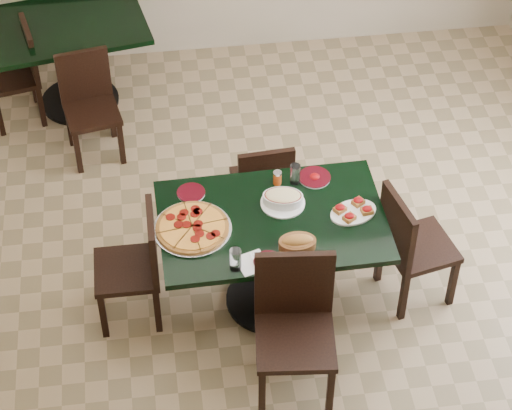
{
  "coord_description": "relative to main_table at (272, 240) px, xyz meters",
  "views": [
    {
      "loc": [
        -0.69,
        -4.3,
        4.99
      ],
      "look_at": [
        -0.12,
        0.0,
        0.77
      ],
      "focal_mm": 70.0,
      "sensor_mm": 36.0,
      "label": 1
    }
  ],
  "objects": [
    {
      "name": "side_plate_far_l",
      "position": [
        -0.47,
        0.28,
        0.19
      ],
      "size": [
        0.18,
        0.18,
        0.02
      ],
      "rotation": [
        0.0,
        0.0,
        0.15
      ],
      "color": "white",
      "rests_on": "main_table"
    },
    {
      "name": "chair_far",
      "position": [
        0.04,
        0.64,
        -0.13
      ],
      "size": [
        0.4,
        0.4,
        0.8
      ],
      "rotation": [
        0.0,
        0.0,
        3.21
      ],
      "color": "black",
      "rests_on": "floor"
    },
    {
      "name": "water_glass_a",
      "position": [
        0.19,
        0.3,
        0.25
      ],
      "size": [
        0.06,
        0.06,
        0.14
      ],
      "primitive_type": "cylinder",
      "color": "white",
      "rests_on": "main_table"
    },
    {
      "name": "back_chair_near",
      "position": [
        -1.11,
        1.69,
        -0.11
      ],
      "size": [
        0.45,
        0.45,
        0.82
      ],
      "rotation": [
        0.0,
        0.0,
        0.19
      ],
      "color": "black",
      "rests_on": "floor"
    },
    {
      "name": "floor",
      "position": [
        0.04,
        0.11,
        -0.57
      ],
      "size": [
        5.5,
        5.5,
        0.0
      ],
      "primitive_type": "plane",
      "color": "#907753",
      "rests_on": "ground"
    },
    {
      "name": "chair_right",
      "position": [
        0.86,
        -0.06,
        -0.08
      ],
      "size": [
        0.49,
        0.49,
        0.88
      ],
      "rotation": [
        0.0,
        0.0,
        1.8
      ],
      "color": "black",
      "rests_on": "floor"
    },
    {
      "name": "lasagna_casserole",
      "position": [
        0.08,
        0.12,
        0.23
      ],
      "size": [
        0.27,
        0.27,
        0.09
      ],
      "rotation": [
        0.0,
        0.0,
        -0.19
      ],
      "color": "white",
      "rests_on": "main_table"
    },
    {
      "name": "pepperoni_pizza",
      "position": [
        -0.48,
        -0.03,
        0.2
      ],
      "size": [
        0.47,
        0.47,
        0.04
      ],
      "rotation": [
        0.0,
        0.0,
        0.15
      ],
      "color": "silver",
      "rests_on": "main_table"
    },
    {
      "name": "chair_left",
      "position": [
        -0.83,
        0.02,
        -0.1
      ],
      "size": [
        0.4,
        0.4,
        0.85
      ],
      "rotation": [
        0.0,
        0.0,
        -1.58
      ],
      "color": "black",
      "rests_on": "floor"
    },
    {
      "name": "back_chair_left",
      "position": [
        -1.62,
        2.14,
        -0.11
      ],
      "size": [
        0.46,
        0.46,
        0.82
      ],
      "rotation": [
        0.0,
        0.0,
        -1.35
      ],
      "color": "black",
      "rests_on": "floor"
    },
    {
      "name": "bruschetta_platter",
      "position": [
        0.49,
        -0.02,
        0.21
      ],
      "size": [
        0.35,
        0.29,
        0.05
      ],
      "rotation": [
        0.0,
        0.0,
        0.33
      ],
      "color": "white",
      "rests_on": "main_table"
    },
    {
      "name": "side_plate_near",
      "position": [
        -0.07,
        -0.35,
        0.19
      ],
      "size": [
        0.18,
        0.18,
        0.02
      ],
      "rotation": [
        0.0,
        0.0,
        -0.25
      ],
      "color": "white",
      "rests_on": "main_table"
    },
    {
      "name": "chair_near",
      "position": [
        0.04,
        -0.62,
        -0.02
      ],
      "size": [
        0.5,
        0.5,
        0.97
      ],
      "rotation": [
        0.0,
        0.0,
        -0.1
      ],
      "color": "black",
      "rests_on": "floor"
    },
    {
      "name": "napkin_setting",
      "position": [
        -0.16,
        -0.34,
        0.18
      ],
      "size": [
        0.21,
        0.21,
        0.01
      ],
      "rotation": [
        0.0,
        0.0,
        0.3
      ],
      "color": "white",
      "rests_on": "main_table"
    },
    {
      "name": "side_plate_far_r",
      "position": [
        0.32,
        0.32,
        0.19
      ],
      "size": [
        0.2,
        0.2,
        0.03
      ],
      "rotation": [
        0.0,
        0.0,
        0.39
      ],
      "color": "white",
      "rests_on": "main_table"
    },
    {
      "name": "bread_basket",
      "position": [
        0.11,
        -0.25,
        0.22
      ],
      "size": [
        0.22,
        0.15,
        0.09
      ],
      "rotation": [
        0.0,
        0.0,
        -0.01
      ],
      "color": "brown",
      "rests_on": "main_table"
    },
    {
      "name": "water_glass_b",
      "position": [
        -0.26,
        -0.36,
        0.25
      ],
      "size": [
        0.07,
        0.07,
        0.15
      ],
      "primitive_type": "cylinder",
      "color": "white",
      "rests_on": "main_table"
    },
    {
      "name": "back_table",
      "position": [
        -1.22,
        2.26,
        -0.04
      ],
      "size": [
        1.26,
        1.01,
        0.75
      ],
      "rotation": [
        0.0,
        0.0,
        0.17
      ],
      "color": "black",
      "rests_on": "floor"
    },
    {
      "name": "main_table",
      "position": [
        0.0,
        0.0,
        0.0
      ],
      "size": [
        1.38,
        0.9,
        0.75
      ],
      "rotation": [
        0.0,
        0.0,
        0.02
      ],
      "color": "black",
      "rests_on": "floor"
    },
    {
      "name": "pepper_shaker",
      "position": [
        0.08,
        0.31,
        0.23
      ],
      "size": [
        0.05,
        0.05,
        0.09
      ],
      "color": "#BE4A14",
      "rests_on": "main_table"
    }
  ]
}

